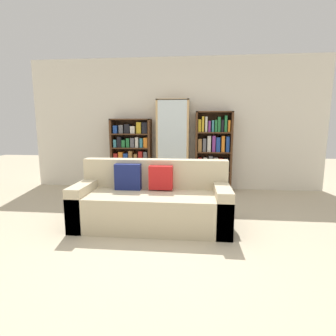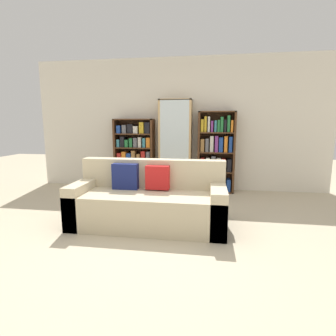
# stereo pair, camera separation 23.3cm
# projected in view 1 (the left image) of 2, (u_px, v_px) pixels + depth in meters

# --- Properties ---
(ground_plane) EXTENTS (16.00, 16.00, 0.00)m
(ground_plane) POSITION_uv_depth(u_px,v_px,m) (158.00, 240.00, 3.11)
(ground_plane) COLOR beige
(wall_back) EXTENTS (6.11, 0.06, 2.70)m
(wall_back) POSITION_uv_depth(u_px,v_px,m) (175.00, 125.00, 5.49)
(wall_back) COLOR silver
(wall_back) RESTS_ON ground
(couch) EXTENTS (2.04, 0.83, 0.87)m
(couch) POSITION_uv_depth(u_px,v_px,m) (152.00, 203.00, 3.54)
(couch) COLOR beige
(couch) RESTS_ON ground
(bookshelf_left) EXTENTS (0.83, 0.32, 1.47)m
(bookshelf_left) POSITION_uv_depth(u_px,v_px,m) (132.00, 156.00, 5.48)
(bookshelf_left) COLOR #4C2D19
(bookshelf_left) RESTS_ON ground
(display_cabinet) EXTENTS (0.65, 0.36, 1.84)m
(display_cabinet) POSITION_uv_depth(u_px,v_px,m) (173.00, 146.00, 5.34)
(display_cabinet) COLOR tan
(display_cabinet) RESTS_ON ground
(bookshelf_right) EXTENTS (0.73, 0.32, 1.61)m
(bookshelf_right) POSITION_uv_depth(u_px,v_px,m) (213.00, 153.00, 5.30)
(bookshelf_right) COLOR #4C2D19
(bookshelf_right) RESTS_ON ground
(wine_bottle) EXTENTS (0.08, 0.08, 0.36)m
(wine_bottle) POSITION_uv_depth(u_px,v_px,m) (194.00, 192.00, 4.77)
(wine_bottle) COLOR #192333
(wine_bottle) RESTS_ON ground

